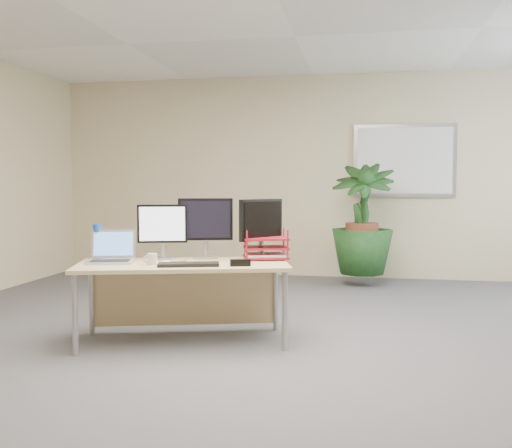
% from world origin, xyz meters
% --- Properties ---
extents(floor, '(8.00, 8.00, 0.00)m').
position_xyz_m(floor, '(0.00, 0.00, 0.00)').
color(floor, '#48474C').
rests_on(floor, ground).
extents(back_wall, '(7.00, 0.04, 2.70)m').
position_xyz_m(back_wall, '(0.00, 4.00, 1.35)').
color(back_wall, beige).
rests_on(back_wall, floor).
extents(whiteboard, '(1.30, 0.04, 0.95)m').
position_xyz_m(whiteboard, '(1.20, 3.97, 1.55)').
color(whiteboard, '#AFAFB4').
rests_on(whiteboard, back_wall).
extents(desk, '(1.76, 1.10, 0.63)m').
position_xyz_m(desk, '(-0.73, 0.64, 0.50)').
color(desk, '#D8B67F').
rests_on(desk, floor).
extents(floor_plant, '(0.95, 0.95, 1.50)m').
position_xyz_m(floor_plant, '(0.67, 3.37, 0.75)').
color(floor_plant, '#143816').
rests_on(floor_plant, floor).
extents(monitor_left, '(0.40, 0.18, 0.45)m').
position_xyz_m(monitor_left, '(-0.93, 0.73, 0.89)').
color(monitor_left, '#A2A3A7').
rests_on(monitor_left, desk).
extents(monitor_right, '(0.44, 0.20, 0.50)m').
position_xyz_m(monitor_right, '(-0.60, 0.85, 0.92)').
color(monitor_right, '#A2A3A7').
rests_on(monitor_right, desk).
extents(monitor_dark, '(0.31, 0.37, 0.49)m').
position_xyz_m(monitor_dark, '(-0.15, 0.94, 0.91)').
color(monitor_dark, '#A2A3A7').
rests_on(monitor_dark, desk).
extents(laptop, '(0.42, 0.39, 0.25)m').
position_xyz_m(laptop, '(-1.28, 0.51, 0.69)').
color(laptop, silver).
rests_on(laptop, desk).
extents(keyboard, '(0.48, 0.27, 0.03)m').
position_xyz_m(keyboard, '(-0.61, 0.41, 0.64)').
color(keyboard, black).
rests_on(keyboard, desk).
extents(coffee_mug, '(0.11, 0.08, 0.09)m').
position_xyz_m(coffee_mug, '(-0.91, 0.43, 0.67)').
color(coffee_mug, silver).
rests_on(coffee_mug, desk).
extents(spiral_notebook, '(0.27, 0.21, 0.01)m').
position_xyz_m(spiral_notebook, '(-0.75, 0.51, 0.63)').
color(spiral_notebook, white).
rests_on(spiral_notebook, desk).
extents(orange_pen, '(0.12, 0.08, 0.01)m').
position_xyz_m(orange_pen, '(-0.74, 0.55, 0.64)').
color(orange_pen, orange).
rests_on(orange_pen, spiral_notebook).
extents(yellow_highlighter, '(0.13, 0.05, 0.02)m').
position_xyz_m(yellow_highlighter, '(-0.55, 0.54, 0.64)').
color(yellow_highlighter, yellow).
rests_on(yellow_highlighter, desk).
extents(water_bottle, '(0.08, 0.08, 0.29)m').
position_xyz_m(water_bottle, '(-1.44, 0.60, 0.77)').
color(water_bottle, silver).
rests_on(water_bottle, desk).
extents(letter_tray, '(0.42, 0.36, 0.17)m').
position_xyz_m(letter_tray, '(-0.11, 0.91, 0.71)').
color(letter_tray, maroon).
rests_on(letter_tray, desk).
extents(stapler, '(0.16, 0.08, 0.05)m').
position_xyz_m(stapler, '(-0.23, 0.47, 0.66)').
color(stapler, black).
rests_on(stapler, desk).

